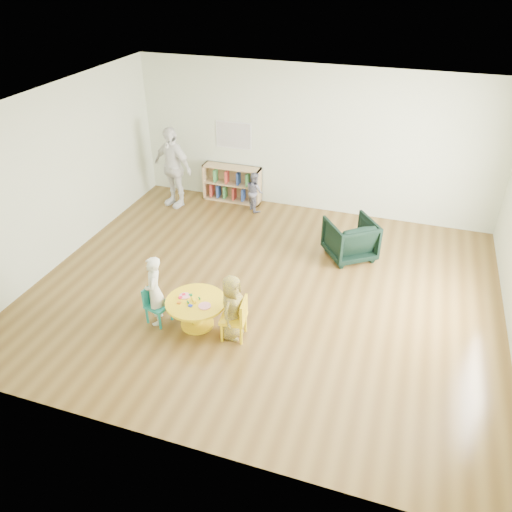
{
  "coord_description": "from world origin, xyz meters",
  "views": [
    {
      "loc": [
        1.86,
        -6.03,
        4.56
      ],
      "look_at": [
        -0.04,
        -0.3,
        0.78
      ],
      "focal_mm": 35.0,
      "sensor_mm": 36.0,
      "label": 1
    }
  ],
  "objects_px": {
    "kid_chair_right": "(237,317)",
    "armchair": "(350,239)",
    "activity_table": "(196,308)",
    "kid_chair_left": "(156,303)",
    "adult_caretaker": "(172,167)",
    "child_right": "(232,307)",
    "bookshelf": "(232,183)",
    "child_left": "(154,291)",
    "toddler": "(255,192)"
  },
  "relations": [
    {
      "from": "toddler",
      "to": "bookshelf",
      "type": "bearing_deg",
      "value": 17.59
    },
    {
      "from": "child_left",
      "to": "bookshelf",
      "type": "bearing_deg",
      "value": 163.82
    },
    {
      "from": "kid_chair_right",
      "to": "armchair",
      "type": "relative_size",
      "value": 0.81
    },
    {
      "from": "kid_chair_left",
      "to": "kid_chair_right",
      "type": "xyz_separation_m",
      "value": [
        1.2,
        0.03,
        0.03
      ]
    },
    {
      "from": "child_right",
      "to": "child_left",
      "type": "bearing_deg",
      "value": 96.56
    },
    {
      "from": "activity_table",
      "to": "child_left",
      "type": "height_order",
      "value": "child_left"
    },
    {
      "from": "child_left",
      "to": "toddler",
      "type": "relative_size",
      "value": 1.31
    },
    {
      "from": "activity_table",
      "to": "toddler",
      "type": "distance_m",
      "value": 3.69
    },
    {
      "from": "kid_chair_left",
      "to": "kid_chair_right",
      "type": "distance_m",
      "value": 1.2
    },
    {
      "from": "armchair",
      "to": "toddler",
      "type": "height_order",
      "value": "toddler"
    },
    {
      "from": "toddler",
      "to": "adult_caretaker",
      "type": "bearing_deg",
      "value": 53.69
    },
    {
      "from": "activity_table",
      "to": "kid_chair_left",
      "type": "relative_size",
      "value": 1.5
    },
    {
      "from": "child_right",
      "to": "adult_caretaker",
      "type": "relative_size",
      "value": 0.59
    },
    {
      "from": "toddler",
      "to": "adult_caretaker",
      "type": "relative_size",
      "value": 0.49
    },
    {
      "from": "armchair",
      "to": "child_left",
      "type": "distance_m",
      "value": 3.46
    },
    {
      "from": "adult_caretaker",
      "to": "kid_chair_left",
      "type": "bearing_deg",
      "value": -49.81
    },
    {
      "from": "activity_table",
      "to": "kid_chair_right",
      "type": "height_order",
      "value": "kid_chair_right"
    },
    {
      "from": "bookshelf",
      "to": "child_left",
      "type": "xyz_separation_m",
      "value": [
        0.4,
        -4.06,
        0.16
      ]
    },
    {
      "from": "activity_table",
      "to": "kid_chair_left",
      "type": "height_order",
      "value": "kid_chair_left"
    },
    {
      "from": "activity_table",
      "to": "child_right",
      "type": "relative_size",
      "value": 0.88
    },
    {
      "from": "child_right",
      "to": "kid_chair_left",
      "type": "bearing_deg",
      "value": 96.0
    },
    {
      "from": "activity_table",
      "to": "child_right",
      "type": "distance_m",
      "value": 0.59
    },
    {
      "from": "kid_chair_right",
      "to": "armchair",
      "type": "height_order",
      "value": "armchair"
    },
    {
      "from": "child_left",
      "to": "toddler",
      "type": "xyz_separation_m",
      "value": [
        0.19,
        3.77,
        -0.12
      ]
    },
    {
      "from": "child_left",
      "to": "toddler",
      "type": "bearing_deg",
      "value": 155.25
    },
    {
      "from": "armchair",
      "to": "child_left",
      "type": "xyz_separation_m",
      "value": [
        -2.29,
        -2.59,
        0.18
      ]
    },
    {
      "from": "bookshelf",
      "to": "child_left",
      "type": "relative_size",
      "value": 1.14
    },
    {
      "from": "child_right",
      "to": "activity_table",
      "type": "bearing_deg",
      "value": 89.08
    },
    {
      "from": "bookshelf",
      "to": "child_right",
      "type": "relative_size",
      "value": 1.25
    },
    {
      "from": "bookshelf",
      "to": "adult_caretaker",
      "type": "distance_m",
      "value": 1.26
    },
    {
      "from": "bookshelf",
      "to": "kid_chair_right",
      "type": "bearing_deg",
      "value": -68.48
    },
    {
      "from": "armchair",
      "to": "adult_caretaker",
      "type": "distance_m",
      "value": 3.86
    },
    {
      "from": "activity_table",
      "to": "kid_chair_right",
      "type": "relative_size",
      "value": 1.35
    },
    {
      "from": "armchair",
      "to": "toddler",
      "type": "xyz_separation_m",
      "value": [
        -2.1,
        1.18,
        0.05
      ]
    },
    {
      "from": "bookshelf",
      "to": "kid_chair_left",
      "type": "bearing_deg",
      "value": -84.52
    },
    {
      "from": "activity_table",
      "to": "armchair",
      "type": "relative_size",
      "value": 1.1
    },
    {
      "from": "child_left",
      "to": "child_right",
      "type": "height_order",
      "value": "child_left"
    },
    {
      "from": "kid_chair_left",
      "to": "activity_table",
      "type": "bearing_deg",
      "value": 112.88
    },
    {
      "from": "kid_chair_right",
      "to": "bookshelf",
      "type": "relative_size",
      "value": 0.52
    },
    {
      "from": "child_right",
      "to": "adult_caretaker",
      "type": "xyz_separation_m",
      "value": [
        -2.55,
        3.45,
        0.33
      ]
    },
    {
      "from": "kid_chair_right",
      "to": "child_right",
      "type": "bearing_deg",
      "value": 74.7
    },
    {
      "from": "bookshelf",
      "to": "armchair",
      "type": "distance_m",
      "value": 3.07
    },
    {
      "from": "child_left",
      "to": "toddler",
      "type": "distance_m",
      "value": 3.77
    },
    {
      "from": "bookshelf",
      "to": "adult_caretaker",
      "type": "height_order",
      "value": "adult_caretaker"
    },
    {
      "from": "child_left",
      "to": "kid_chair_left",
      "type": "bearing_deg",
      "value": -157.42
    },
    {
      "from": "kid_chair_left",
      "to": "kid_chair_right",
      "type": "bearing_deg",
      "value": 105.7
    },
    {
      "from": "kid_chair_right",
      "to": "kid_chair_left",
      "type": "bearing_deg",
      "value": 84.39
    },
    {
      "from": "activity_table",
      "to": "child_right",
      "type": "bearing_deg",
      "value": -5.1
    },
    {
      "from": "bookshelf",
      "to": "child_right",
      "type": "bearing_deg",
      "value": -69.3
    },
    {
      "from": "kid_chair_left",
      "to": "adult_caretaker",
      "type": "bearing_deg",
      "value": -143.25
    }
  ]
}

